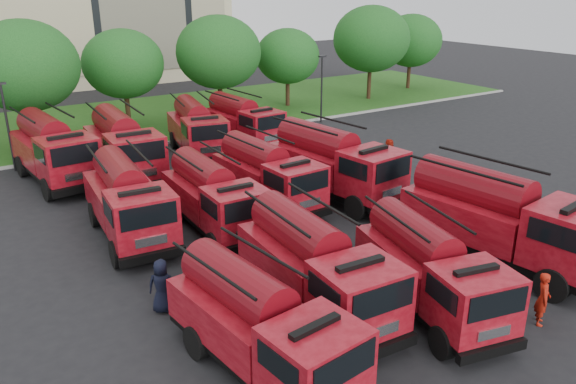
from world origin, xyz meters
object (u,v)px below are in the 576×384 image
object	(u,v)px
fire_truck_4	(128,200)
fire_truck_6	(267,174)
fire_truck_7	(334,163)
fire_truck_9	(123,146)
fire_truck_1	(315,266)
fire_truck_10	(197,129)
fire_truck_0	(260,325)
firefighter_0	(538,323)
fire_truck_2	(430,269)
fire_truck_8	(53,150)
firefighter_3	(459,219)
fire_truck_3	(500,218)
firefighter_1	(489,306)
firefighter_2	(525,235)
firefighter_4	(164,311)
firefighter_5	(388,169)
fire_truck_11	(242,121)
fire_truck_5	(213,196)

from	to	relation	value
fire_truck_4	fire_truck_6	xyz separation A→B (m)	(6.78, -0.12, -0.07)
fire_truck_7	fire_truck_9	bearing A→B (deg)	125.19
fire_truck_1	fire_truck_10	bearing A→B (deg)	80.47
fire_truck_0	firefighter_0	world-z (taller)	fire_truck_0
fire_truck_2	fire_truck_8	bearing A→B (deg)	123.01
fire_truck_9	firefighter_3	xyz separation A→B (m)	(10.95, -14.37, -1.80)
fire_truck_3	fire_truck_6	size ratio (longest dim) A/B	1.16
fire_truck_4	firefighter_1	xyz separation A→B (m)	(8.31, -12.10, -1.65)
firefighter_2	firefighter_1	bearing A→B (deg)	118.91
fire_truck_4	firefighter_0	world-z (taller)	fire_truck_4
fire_truck_8	firefighter_0	size ratio (longest dim) A/B	4.46
fire_truck_9	firefighter_0	world-z (taller)	fire_truck_9
fire_truck_9	firefighter_3	world-z (taller)	fire_truck_9
fire_truck_9	firefighter_1	bearing A→B (deg)	-70.14
firefighter_0	firefighter_4	world-z (taller)	firefighter_4
firefighter_0	firefighter_2	distance (m)	7.00
fire_truck_4	fire_truck_8	xyz separation A→B (m)	(-1.08, 9.21, 0.14)
fire_truck_3	fire_truck_8	distance (m)	22.84
fire_truck_9	firefighter_5	size ratio (longest dim) A/B	4.38
fire_truck_1	firefighter_3	distance (m)	10.46
fire_truck_9	firefighter_0	xyz separation A→B (m)	(6.49, -21.48, -1.80)
fire_truck_7	fire_truck_10	xyz separation A→B (m)	(-2.56, 10.76, -0.14)
fire_truck_1	firefighter_2	distance (m)	11.16
fire_truck_7	firefighter_4	bearing A→B (deg)	-160.86
fire_truck_0	fire_truck_2	xyz separation A→B (m)	(6.26, -0.27, -0.02)
firefighter_2	fire_truck_1	bearing A→B (deg)	92.28
fire_truck_2	fire_truck_9	bearing A→B (deg)	114.95
fire_truck_11	fire_truck_10	bearing A→B (deg)	-177.74
fire_truck_3	fire_truck_7	distance (m)	9.13
firefighter_2	firefighter_5	distance (m)	10.18
fire_truck_9	fire_truck_11	xyz separation A→B (m)	(8.77, 2.33, -0.21)
fire_truck_6	firefighter_1	size ratio (longest dim) A/B	3.89
fire_truck_9	firefighter_0	bearing A→B (deg)	-70.09
fire_truck_6	firefighter_2	xyz separation A→B (m)	(7.48, -9.16, -1.58)
firefighter_0	firefighter_2	bearing A→B (deg)	0.29
fire_truck_6	fire_truck_9	xyz separation A→B (m)	(-4.47, 7.96, 0.22)
fire_truck_5	firefighter_0	bearing A→B (deg)	-64.46
fire_truck_9	fire_truck_4	bearing A→B (deg)	-103.32
firefighter_5	fire_truck_10	bearing A→B (deg)	-39.95
fire_truck_7	fire_truck_8	bearing A→B (deg)	131.30
firefighter_0	fire_truck_8	bearing A→B (deg)	75.09
fire_truck_10	firefighter_0	bearing A→B (deg)	-75.52
fire_truck_4	fire_truck_6	size ratio (longest dim) A/B	1.05
firefighter_1	fire_truck_6	bearing A→B (deg)	114.29
fire_truck_11	firefighter_0	size ratio (longest dim) A/B	3.95
fire_truck_6	fire_truck_8	xyz separation A→B (m)	(-7.87, 9.33, 0.21)
fire_truck_9	firefighter_5	bearing A→B (deg)	-24.77
fire_truck_0	fire_truck_1	xyz separation A→B (m)	(3.12, 1.76, 0.10)
fire_truck_0	firefighter_4	distance (m)	4.82
firefighter_1	fire_truck_10	bearing A→B (deg)	108.85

